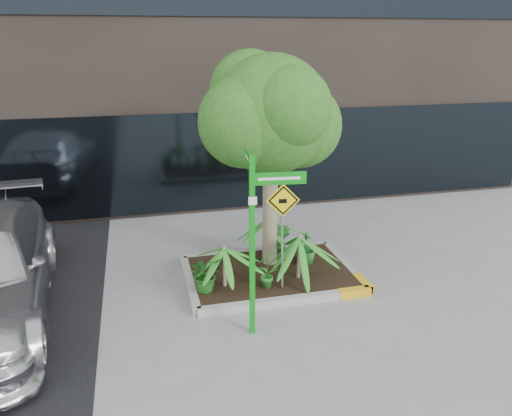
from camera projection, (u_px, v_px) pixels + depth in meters
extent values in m
plane|color=gray|center=(265.00, 286.00, 9.59)|extent=(80.00, 80.00, 0.00)
cube|color=#9E9E99|center=(257.00, 252.00, 10.89)|extent=(3.20, 0.15, 0.15)
cube|color=#9E9E99|center=(287.00, 301.00, 8.87)|extent=(3.20, 0.15, 0.15)
cube|color=#9E9E99|center=(190.00, 283.00, 9.52)|extent=(0.15, 2.20, 0.15)
cube|color=#9E9E99|center=(345.00, 266.00, 10.24)|extent=(0.15, 2.20, 0.15)
cube|color=gold|center=(354.00, 293.00, 9.17)|extent=(0.60, 0.17, 0.15)
cube|color=black|center=(270.00, 272.00, 9.87)|extent=(3.05, 2.05, 0.06)
cylinder|color=gray|center=(270.00, 204.00, 9.84)|extent=(0.30, 0.30, 2.79)
cylinder|color=gray|center=(275.00, 153.00, 9.53)|extent=(0.53, 0.15, 0.91)
sphere|color=#235718|center=(271.00, 114.00, 9.26)|extent=(2.24, 2.24, 2.24)
sphere|color=#235718|center=(299.00, 125.00, 9.76)|extent=(1.68, 1.68, 1.68)
sphere|color=#235718|center=(244.00, 122.00, 9.00)|extent=(1.68, 1.68, 1.68)
sphere|color=#235718|center=(290.00, 108.00, 8.73)|extent=(1.49, 1.49, 1.49)
sphere|color=#235718|center=(251.00, 92.00, 9.51)|extent=(1.58, 1.58, 1.58)
cylinder|color=gray|center=(299.00, 256.00, 9.45)|extent=(0.07, 0.07, 0.90)
cylinder|color=gray|center=(224.00, 266.00, 9.14)|extent=(0.07, 0.07, 0.81)
cylinder|color=gray|center=(267.00, 235.00, 10.55)|extent=(0.07, 0.07, 0.82)
imported|color=#1E5518|center=(206.00, 274.00, 9.00)|extent=(0.74, 0.74, 0.67)
imported|color=#216E26|center=(306.00, 247.00, 10.09)|extent=(0.44, 0.44, 0.69)
imported|color=#267724|center=(267.00, 268.00, 9.11)|extent=(0.55, 0.55, 0.75)
imported|color=#1E691F|center=(279.00, 241.00, 10.21)|extent=(0.65, 0.65, 0.84)
cube|color=#0D9115|center=(252.00, 249.00, 7.59)|extent=(0.09, 0.09, 2.94)
cube|color=#0D9115|center=(279.00, 178.00, 7.28)|extent=(0.82, 0.12, 0.19)
cube|color=#0D9115|center=(249.00, 159.00, 7.54)|extent=(0.12, 0.82, 0.19)
cube|color=white|center=(279.00, 179.00, 7.27)|extent=(0.63, 0.07, 0.04)
cube|color=white|center=(248.00, 159.00, 7.54)|extent=(0.07, 0.63, 0.04)
cube|color=white|center=(253.00, 201.00, 7.29)|extent=(0.13, 0.02, 0.13)
cylinder|color=slate|center=(282.00, 240.00, 9.02)|extent=(0.08, 0.28, 1.80)
cube|color=yellow|center=(283.00, 200.00, 8.76)|extent=(0.60, 0.10, 0.60)
cube|color=black|center=(283.00, 200.00, 8.75)|extent=(0.53, 0.08, 0.54)
cube|color=yellow|center=(283.00, 201.00, 8.74)|extent=(0.45, 0.07, 0.46)
cube|color=black|center=(283.00, 201.00, 8.74)|extent=(0.14, 0.02, 0.08)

